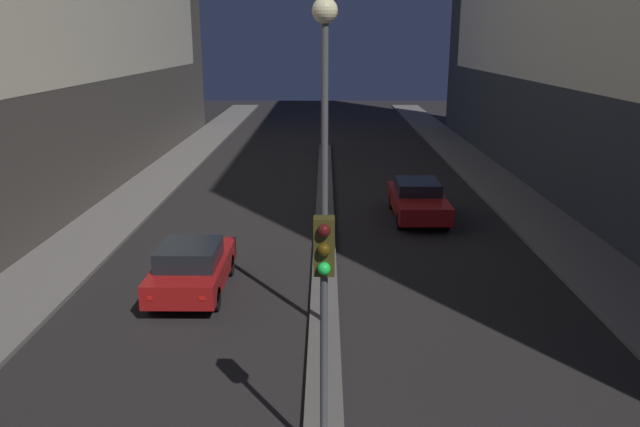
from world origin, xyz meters
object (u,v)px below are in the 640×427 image
traffic_light_far (325,109)px  car_left_lane (192,267)px  street_lamp (325,99)px  car_right_lane (418,199)px  traffic_light_near (324,285)px  traffic_light_mid (325,145)px

traffic_light_far → car_left_lane: bearing=-101.7°
street_lamp → traffic_light_far: bearing=90.0°
car_right_lane → traffic_light_near: bearing=-103.9°
traffic_light_far → car_left_lane: 18.15m
traffic_light_near → street_lamp: (0.00, 5.11, 2.36)m
traffic_light_far → street_lamp: 19.84m
car_left_lane → car_right_lane: bearing=46.0°
street_lamp → traffic_light_mid: bearing=90.0°
traffic_light_mid → car_left_lane: traffic_light_mid is taller
car_right_lane → car_left_lane: bearing=-134.0°
traffic_light_mid → traffic_light_near: bearing=-90.0°
car_left_lane → traffic_light_near: bearing=-63.1°
traffic_light_mid → car_left_lane: (-3.66, -5.87, -2.43)m
traffic_light_far → car_right_lane: (3.66, -10.03, -2.44)m
car_left_lane → car_right_lane: (7.32, 7.58, -0.01)m
traffic_light_near → traffic_light_mid: size_ratio=1.00×
traffic_light_mid → car_left_lane: bearing=-121.9°
traffic_light_mid → street_lamp: 8.31m
car_right_lane → street_lamp: bearing=-110.7°
street_lamp → car_right_lane: 11.40m
traffic_light_mid → car_right_lane: 4.72m
traffic_light_mid → street_lamp: bearing=-90.0°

